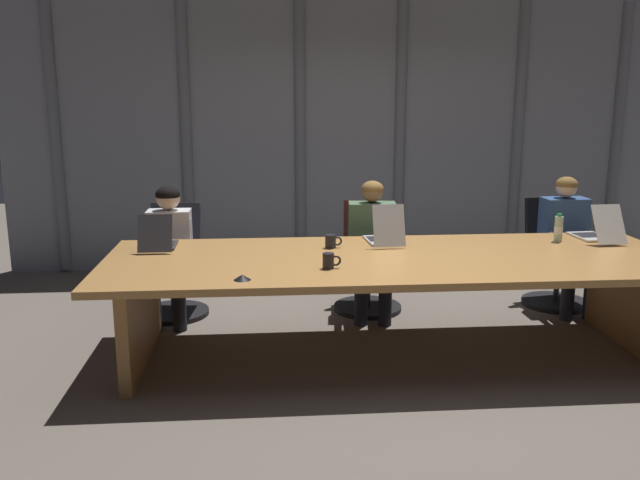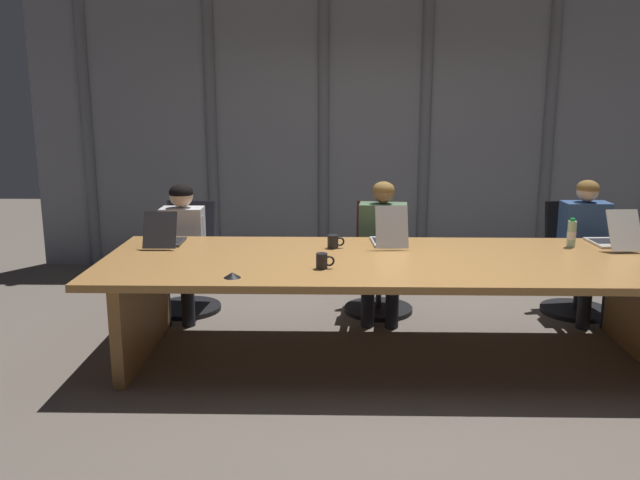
% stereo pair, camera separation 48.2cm
% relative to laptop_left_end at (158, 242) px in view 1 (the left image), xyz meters
% --- Properties ---
extents(ground_plane, '(14.61, 14.61, 0.00)m').
position_rel_laptop_left_end_xyz_m(ground_plane, '(1.72, -0.39, -0.80)').
color(ground_plane, '#6B6056').
extents(conference_table, '(4.12, 1.42, 0.74)m').
position_rel_laptop_left_end_xyz_m(conference_table, '(1.72, -0.39, -0.19)').
color(conference_table, '#B77F42').
rests_on(conference_table, ground_plane).
extents(curtain_backdrop, '(7.30, 0.17, 2.87)m').
position_rel_laptop_left_end_xyz_m(curtain_backdrop, '(1.72, 2.25, 0.64)').
color(curtain_backdrop, gray).
rests_on(curtain_backdrop, ground_plane).
extents(laptop_left_end, '(0.25, 0.42, 0.28)m').
position_rel_laptop_left_end_xyz_m(laptop_left_end, '(0.00, 0.00, 0.00)').
color(laptop_left_end, '#2D2D33').
rests_on(laptop_left_end, conference_table).
extents(laptop_left_mid, '(0.27, 0.46, 0.33)m').
position_rel_laptop_left_end_xyz_m(laptop_left_mid, '(1.72, 0.04, 0.01)').
color(laptop_left_mid, '#BCBCC1').
rests_on(laptop_left_mid, conference_table).
extents(laptop_center, '(0.27, 0.52, 0.30)m').
position_rel_laptop_left_end_xyz_m(laptop_center, '(3.43, 0.03, 0.00)').
color(laptop_center, beige).
rests_on(laptop_center, conference_table).
extents(office_chair_left_end, '(0.60, 0.60, 0.95)m').
position_rel_laptop_left_end_xyz_m(office_chair_left_end, '(0.00, 0.70, -0.44)').
color(office_chair_left_end, '#2D2D38').
rests_on(office_chair_left_end, ground_plane).
extents(office_chair_left_mid, '(0.60, 0.60, 0.95)m').
position_rel_laptop_left_end_xyz_m(office_chair_left_mid, '(1.70, 0.70, -0.44)').
color(office_chair_left_mid, '#511E19').
rests_on(office_chair_left_mid, ground_plane).
extents(office_chair_center, '(0.60, 0.61, 0.96)m').
position_rel_laptop_left_end_xyz_m(office_chair_center, '(3.42, 0.70, -0.44)').
color(office_chair_center, black).
rests_on(office_chair_center, ground_plane).
extents(person_left_end, '(0.37, 0.55, 1.13)m').
position_rel_laptop_left_end_xyz_m(person_left_end, '(-0.00, 0.53, -0.15)').
color(person_left_end, silver).
rests_on(person_left_end, ground_plane).
extents(person_left_mid, '(0.45, 0.57, 1.16)m').
position_rel_laptop_left_end_xyz_m(person_left_mid, '(1.71, 0.54, -0.14)').
color(person_left_mid, '#4C6B4C').
rests_on(person_left_mid, ground_plane).
extents(person_center, '(0.40, 0.55, 1.17)m').
position_rel_laptop_left_end_xyz_m(person_center, '(3.44, 0.54, -0.13)').
color(person_center, '#335184').
rests_on(person_center, ground_plane).
extents(water_bottle_primary, '(0.07, 0.07, 0.22)m').
position_rel_laptop_left_end_xyz_m(water_bottle_primary, '(3.11, 0.00, 0.05)').
color(water_bottle_primary, '#ADD1B2').
rests_on(water_bottle_primary, conference_table).
extents(coffee_mug_near, '(0.13, 0.08, 0.10)m').
position_rel_laptop_left_end_xyz_m(coffee_mug_near, '(1.30, -0.08, -0.00)').
color(coffee_mug_near, black).
rests_on(coffee_mug_near, conference_table).
extents(coffee_mug_far, '(0.13, 0.08, 0.10)m').
position_rel_laptop_left_end_xyz_m(coffee_mug_far, '(1.23, -0.68, -0.00)').
color(coffee_mug_far, black).
rests_on(coffee_mug_far, conference_table).
extents(conference_mic_left_side, '(0.11, 0.11, 0.03)m').
position_rel_laptop_left_end_xyz_m(conference_mic_left_side, '(0.66, -0.92, -0.04)').
color(conference_mic_left_side, black).
rests_on(conference_mic_left_side, conference_table).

